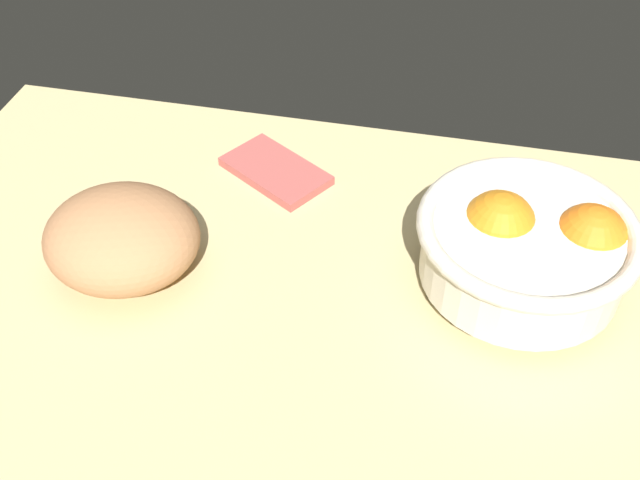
# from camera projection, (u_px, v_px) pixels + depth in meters

# --- Properties ---
(ground_plane) EXTENTS (0.84, 0.55, 0.03)m
(ground_plane) POSITION_uv_depth(u_px,v_px,m) (277.00, 288.00, 0.75)
(ground_plane) COLOR #CBB780
(fruit_bowl) EXTENTS (0.21, 0.21, 0.10)m
(fruit_bowl) POSITION_uv_depth(u_px,v_px,m) (527.00, 245.00, 0.70)
(fruit_bowl) COLOR silver
(fruit_bowl) RESTS_ON ground
(bread_loaf) EXTENTS (0.15, 0.14, 0.08)m
(bread_loaf) POSITION_uv_depth(u_px,v_px,m) (122.00, 238.00, 0.72)
(bread_loaf) COLOR #BA7F52
(bread_loaf) RESTS_ON ground
(napkin_folded) EXTENTS (0.14, 0.12, 0.01)m
(napkin_folded) POSITION_uv_depth(u_px,v_px,m) (276.00, 171.00, 0.86)
(napkin_folded) COLOR #B3524C
(napkin_folded) RESTS_ON ground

